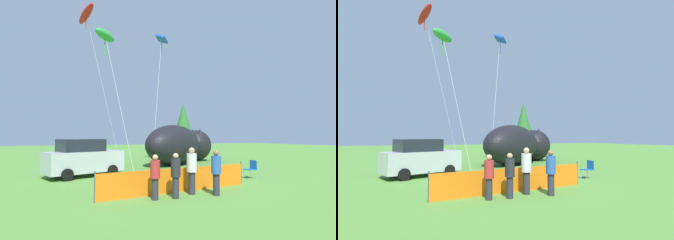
# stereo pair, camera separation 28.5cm
# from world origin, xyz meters

# --- Properties ---
(ground_plane) EXTENTS (120.00, 120.00, 0.00)m
(ground_plane) POSITION_xyz_m (0.00, 0.00, 0.00)
(ground_plane) COLOR #548C38
(parked_car) EXTENTS (4.52, 2.91, 2.10)m
(parked_car) POSITION_xyz_m (-4.87, 3.03, 1.03)
(parked_car) COLOR #B7BCC1
(parked_car) RESTS_ON ground
(folding_chair) EXTENTS (0.54, 0.54, 0.96)m
(folding_chair) POSITION_xyz_m (3.29, -1.41, 0.57)
(folding_chair) COLOR #1959A5
(folding_chair) RESTS_ON ground
(inflatable_cat) EXTENTS (8.55, 6.95, 3.17)m
(inflatable_cat) POSITION_xyz_m (3.31, 6.99, 1.46)
(inflatable_cat) COLOR black
(inflatable_cat) RESTS_ON ground
(safety_fence) EXTENTS (6.90, 0.66, 1.06)m
(safety_fence) POSITION_xyz_m (-1.85, -2.90, 0.48)
(safety_fence) COLOR orange
(safety_fence) RESTS_ON ground
(spectator_in_green_shirt) EXTENTS (0.40, 0.40, 1.81)m
(spectator_in_green_shirt) POSITION_xyz_m (-1.61, -3.46, 0.99)
(spectator_in_green_shirt) COLOR #2D2D38
(spectator_in_green_shirt) RESTS_ON ground
(spectator_in_blue_shirt) EXTENTS (0.36, 0.36, 1.64)m
(spectator_in_blue_shirt) POSITION_xyz_m (-2.49, -3.81, 0.90)
(spectator_in_blue_shirt) COLOR #2D2D38
(spectator_in_blue_shirt) RESTS_ON ground
(spectator_in_yellow_shirt) EXTENTS (0.35, 0.35, 1.60)m
(spectator_in_yellow_shirt) POSITION_xyz_m (-3.26, -3.70, 0.87)
(spectator_in_yellow_shirt) COLOR #2D2D38
(spectator_in_yellow_shirt) RESTS_ON ground
(spectator_in_black_shirt) EXTENTS (0.38, 0.38, 1.73)m
(spectator_in_black_shirt) POSITION_xyz_m (-0.86, -4.02, 0.94)
(spectator_in_black_shirt) COLOR #2D2D38
(spectator_in_black_shirt) RESTS_ON ground
(kite_green_fish) EXTENTS (2.63, 1.91, 9.11)m
(kite_green_fish) POSITION_xyz_m (-3.58, 4.01, 8.65)
(kite_green_fish) COLOR silver
(kite_green_fish) RESTS_ON ground
(kite_red_lizard) EXTENTS (3.61, 2.76, 12.58)m
(kite_red_lizard) POSITION_xyz_m (-4.20, 8.46, 11.86)
(kite_red_lizard) COLOR silver
(kite_red_lizard) RESTS_ON ground
(kite_blue_box) EXTENTS (2.10, 2.31, 10.89)m
(kite_blue_box) POSITION_xyz_m (1.82, 7.42, 10.27)
(kite_blue_box) COLOR silver
(kite_blue_box) RESTS_ON ground
(horizon_tree_mid) EXTENTS (3.54, 3.54, 8.44)m
(horizon_tree_mid) POSITION_xyz_m (15.91, 29.73, 5.18)
(horizon_tree_mid) COLOR brown
(horizon_tree_mid) RESTS_ON ground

